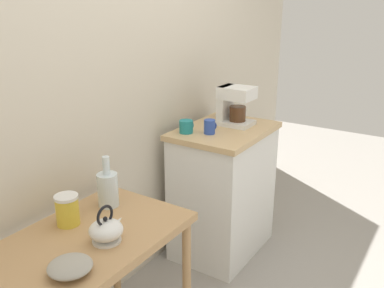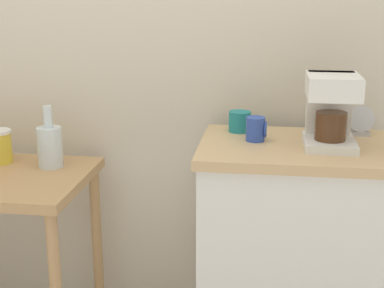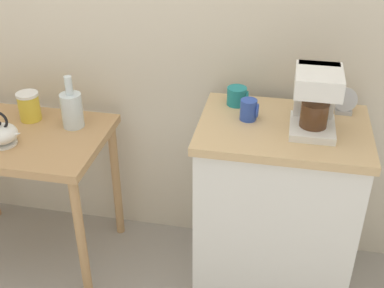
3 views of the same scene
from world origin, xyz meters
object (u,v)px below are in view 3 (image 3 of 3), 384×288
object	(u,v)px
teakettle	(2,134)
canister_enamel	(29,106)
coffee_maker	(316,97)
mug_blue	(249,110)
mug_dark_teal	(237,96)
table_clock	(345,102)
glass_carafe_vase	(72,109)

from	to	relation	value
teakettle	canister_enamel	size ratio (longest dim) A/B	1.24
coffee_maker	mug_blue	xyz separation A→B (m)	(-0.26, 0.03, -0.10)
coffee_maker	mug_dark_teal	xyz separation A→B (m)	(-0.33, 0.16, -0.10)
teakettle	table_clock	xyz separation A→B (m)	(1.48, 0.29, 0.16)
canister_enamel	coffee_maker	bearing A→B (deg)	-5.49
glass_carafe_vase	coffee_maker	xyz separation A→B (m)	(1.10, -0.10, 0.21)
teakettle	table_clock	distance (m)	1.52
canister_enamel	table_clock	world-z (taller)	table_clock
canister_enamel	table_clock	size ratio (longest dim) A/B	1.23
coffee_maker	teakettle	bearing A→B (deg)	-174.99
glass_carafe_vase	mug_blue	world-z (taller)	glass_carafe_vase
mug_blue	canister_enamel	bearing A→B (deg)	174.62
glass_carafe_vase	mug_dark_teal	world-z (taller)	glass_carafe_vase
mug_dark_teal	table_clock	distance (m)	0.46
coffee_maker	mug_dark_teal	bearing A→B (deg)	153.91
teakettle	canister_enamel	distance (m)	0.25
canister_enamel	coffee_maker	distance (m)	1.37
mug_blue	mug_dark_teal	world-z (taller)	mug_blue
mug_dark_teal	table_clock	xyz separation A→B (m)	(0.46, 0.01, 0.01)
teakettle	mug_blue	xyz separation A→B (m)	(1.09, 0.15, 0.16)
teakettle	coffee_maker	xyz separation A→B (m)	(1.35, 0.12, 0.25)
canister_enamel	mug_dark_teal	xyz separation A→B (m)	(1.01, 0.03, 0.13)
coffee_maker	mug_blue	bearing A→B (deg)	174.06
mug_dark_teal	glass_carafe_vase	bearing A→B (deg)	-175.87
teakettle	canister_enamel	world-z (taller)	teakettle
teakettle	mug_blue	size ratio (longest dim) A/B	1.96
mug_dark_teal	teakettle	bearing A→B (deg)	-164.71
mug_blue	mug_dark_teal	size ratio (longest dim) A/B	0.95
glass_carafe_vase	canister_enamel	bearing A→B (deg)	174.16
mug_dark_teal	coffee_maker	bearing A→B (deg)	-26.09
mug_blue	glass_carafe_vase	bearing A→B (deg)	174.75
canister_enamel	mug_blue	bearing A→B (deg)	-5.38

